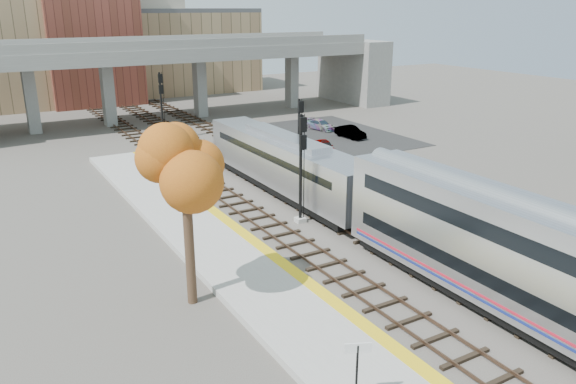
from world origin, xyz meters
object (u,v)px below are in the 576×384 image
locomotive (285,163)px  tree (185,166)px  signal_mast_near (301,171)px  signal_mast_mid (299,144)px  car_c (321,125)px  signal_mast_far (162,107)px  car_a (324,147)px  car_b (350,132)px

locomotive → tree: bearing=-135.0°
signal_mast_near → signal_mast_mid: signal_mast_near is taller
signal_mast_mid → car_c: 20.02m
signal_mast_mid → car_c: signal_mast_mid is taller
signal_mast_near → signal_mast_far: size_ratio=1.02×
car_a → car_b: 6.93m
tree → signal_mast_mid: bearing=43.6°
signal_mast_near → signal_mast_mid: size_ratio=1.05×
car_a → car_c: (5.36, 8.76, -0.06)m
car_a → signal_mast_mid: bearing=-119.0°
tree → car_a: size_ratio=2.48×
locomotive → signal_mast_mid: size_ratio=2.93×
locomotive → car_b: bearing=39.3°
locomotive → signal_mast_far: 21.21m
car_a → car_c: size_ratio=0.95×
signal_mast_mid → locomotive: bearing=-146.6°
car_a → locomotive: bearing=-121.2°
signal_mast_far → car_c: 17.09m
locomotive → car_a: bearing=42.6°
locomotive → signal_mast_far: bearing=95.7°
car_b → tree: bearing=-141.9°
signal_mast_near → signal_mast_far: signal_mast_near is taller
signal_mast_near → car_b: bearing=46.4°
tree → car_c: (25.89, 28.58, -5.91)m
car_b → locomotive: bearing=-144.6°
signal_mast_far → car_a: size_ratio=1.91×
car_c → signal_mast_near: bearing=-138.4°
tree → car_c: bearing=47.8°
locomotive → tree: 16.98m
car_c → car_a: bearing=-133.9°
car_b → car_c: car_b is taller
locomotive → tree: tree is taller
signal_mast_mid → signal_mast_near: bearing=-120.6°
signal_mast_near → car_a: bearing=51.4°
signal_mast_mid → car_b: signal_mast_mid is taller
car_b → car_c: size_ratio=1.00×
signal_mast_far → signal_mast_mid: bearing=-78.3°
locomotive → car_a: locomotive is taller
car_a → car_b: bearing=49.7°
locomotive → signal_mast_near: signal_mast_near is taller
tree → car_b: bearing=42.0°
signal_mast_mid → car_b: (12.68, 10.69, -2.47)m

